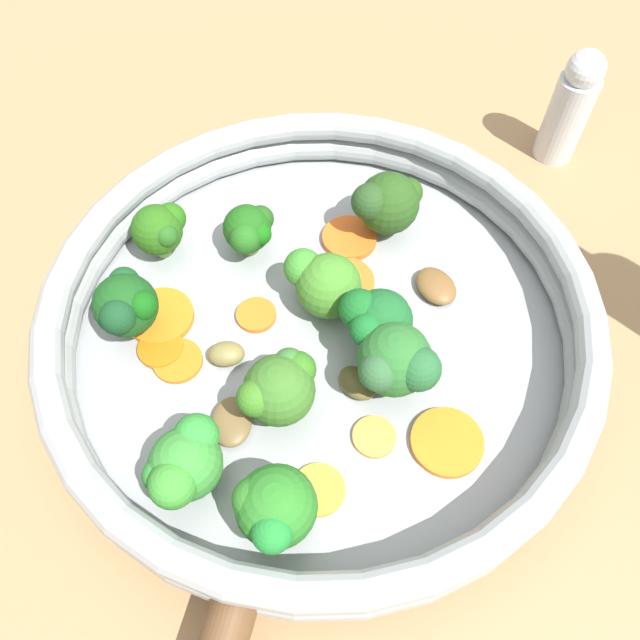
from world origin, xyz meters
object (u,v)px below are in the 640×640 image
at_px(carrot_slice_4, 178,361).
at_px(broccoli_floret_9, 396,362).
at_px(carrot_slice_3, 447,442).
at_px(broccoli_floret_4, 184,464).
at_px(mushroom_piece_0, 436,286).
at_px(mushroom_piece_1, 358,383).
at_px(broccoli_floret_1, 126,305).
at_px(broccoli_floret_6, 320,283).
at_px(skillet, 320,337).
at_px(carrot_slice_8, 258,310).
at_px(mushroom_piece_3, 232,422).
at_px(salt_shaker, 570,107).
at_px(broccoli_floret_5, 273,508).
at_px(broccoli_floret_8, 160,229).
at_px(broccoli_floret_0, 375,321).
at_px(carrot_slice_5, 344,237).
at_px(broccoli_floret_2, 249,230).
at_px(carrot_slice_7, 161,317).
at_px(broccoli_floret_3, 279,388).
at_px(broccoli_floret_7, 387,203).
at_px(carrot_slice_0, 161,348).
at_px(mushroom_piece_2, 227,354).
at_px(carrot_slice_2, 374,437).
at_px(carrot_slice_6, 319,490).
at_px(carrot_slice_1, 343,283).

height_order(carrot_slice_4, broccoli_floret_9, broccoli_floret_9).
height_order(carrot_slice_3, broccoli_floret_4, broccoli_floret_4).
bearing_deg(mushroom_piece_0, mushroom_piece_1, 68.08).
height_order(broccoli_floret_1, broccoli_floret_6, broccoli_floret_1).
distance_m(skillet, broccoli_floret_6, 0.04).
relative_size(carrot_slice_8, mushroom_piece_3, 0.82).
bearing_deg(salt_shaker, mushroom_piece_3, 60.75).
xyz_separation_m(broccoli_floret_1, broccoli_floret_5, (-0.13, 0.10, -0.00)).
bearing_deg(mushroom_piece_3, broccoli_floret_8, -51.57).
bearing_deg(broccoli_floret_0, broccoli_floret_6, -29.11).
height_order(carrot_slice_5, mushroom_piece_0, mushroom_piece_0).
relative_size(broccoli_floret_2, broccoli_floret_9, 0.75).
distance_m(carrot_slice_7, carrot_slice_8, 0.07).
bearing_deg(salt_shaker, broccoli_floret_3, 63.19).
relative_size(carrot_slice_5, broccoli_floret_1, 0.78).
bearing_deg(broccoli_floret_9, broccoli_floret_7, -75.74).
height_order(carrot_slice_8, broccoli_floret_0, broccoli_floret_0).
bearing_deg(mushroom_piece_0, skillet, 38.00).
distance_m(broccoli_floret_7, broccoli_floret_9, 0.14).
relative_size(skillet, mushroom_piece_0, 10.10).
bearing_deg(broccoli_floret_3, broccoli_floret_8, -39.57).
distance_m(skillet, mushroom_piece_1, 0.05).
bearing_deg(mushroom_piece_0, broccoli_floret_2, 0.29).
height_order(carrot_slice_5, broccoli_floret_5, broccoli_floret_5).
height_order(carrot_slice_0, broccoli_floret_9, broccoli_floret_9).
height_order(broccoli_floret_3, broccoli_floret_5, broccoli_floret_5).
relative_size(carrot_slice_8, mushroom_piece_2, 1.16).
relative_size(broccoli_floret_3, salt_shaker, 0.52).
xyz_separation_m(carrot_slice_2, broccoli_floret_2, (0.12, -0.12, 0.02)).
xyz_separation_m(broccoli_floret_2, broccoli_floret_9, (-0.13, 0.09, 0.01)).
distance_m(carrot_slice_2, broccoli_floret_0, 0.07).
distance_m(carrot_slice_6, mushroom_piece_2, 0.11).
height_order(skillet, carrot_slice_0, carrot_slice_0).
xyz_separation_m(carrot_slice_3, broccoli_floret_3, (0.11, 0.00, 0.03)).
height_order(broccoli_floret_8, mushroom_piece_3, broccoli_floret_8).
height_order(carrot_slice_5, broccoli_floret_7, broccoli_floret_7).
height_order(carrot_slice_3, carrot_slice_8, same).
relative_size(broccoli_floret_1, broccoli_floret_4, 0.93).
height_order(broccoli_floret_1, broccoli_floret_3, broccoli_floret_1).
distance_m(carrot_slice_5, salt_shaker, 0.22).
xyz_separation_m(carrot_slice_5, carrot_slice_7, (0.11, 0.11, 0.00)).
xyz_separation_m(carrot_slice_4, carrot_slice_8, (-0.04, -0.05, 0.00)).
relative_size(carrot_slice_2, carrot_slice_5, 0.66).
bearing_deg(broccoli_floret_5, carrot_slice_4, -41.45).
bearing_deg(broccoli_floret_0, broccoli_floret_1, 11.39).
bearing_deg(broccoli_floret_1, broccoli_floret_7, -137.08).
height_order(carrot_slice_4, mushroom_piece_0, mushroom_piece_0).
height_order(carrot_slice_5, mushroom_piece_3, mushroom_piece_3).
bearing_deg(broccoli_floret_9, broccoli_floret_3, 27.14).
height_order(carrot_slice_1, broccoli_floret_8, broccoli_floret_8).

